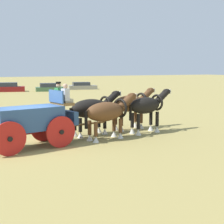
% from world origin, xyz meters
% --- Properties ---
extents(ground_plane, '(220.00, 220.00, 0.00)m').
position_xyz_m(ground_plane, '(0.00, 0.00, 0.00)').
color(ground_plane, '#9E8C4C').
extents(show_wagon, '(5.89, 2.37, 2.78)m').
position_xyz_m(show_wagon, '(0.17, 0.03, 1.23)').
color(show_wagon, '#2D4C7A').
rests_on(show_wagon, ground).
extents(draft_horse_rear_near, '(3.15, 1.35, 2.19)m').
position_xyz_m(draft_horse_rear_near, '(3.55, 1.39, 1.33)').
color(draft_horse_rear_near, black).
rests_on(draft_horse_rear_near, ground).
extents(draft_horse_rear_off, '(3.11, 1.33, 2.16)m').
position_xyz_m(draft_horse_rear_off, '(3.81, 0.12, 1.30)').
color(draft_horse_rear_off, brown).
rests_on(draft_horse_rear_off, ground).
extents(draft_horse_lead_near, '(3.09, 1.31, 2.26)m').
position_xyz_m(draft_horse_lead_near, '(6.10, 1.92, 1.38)').
color(draft_horse_lead_near, brown).
rests_on(draft_horse_lead_near, ground).
extents(draft_horse_lead_off, '(2.95, 1.24, 2.26)m').
position_xyz_m(draft_horse_lead_off, '(6.37, 0.65, 1.38)').
color(draft_horse_lead_off, black).
rests_on(draft_horse_lead_off, ground).
extents(parked_vehicle_e, '(4.29, 2.68, 1.29)m').
position_xyz_m(parked_vehicle_e, '(5.06, 35.01, 0.55)').
color(parked_vehicle_e, maroon).
rests_on(parked_vehicle_e, ground).
extents(parked_vehicle_f, '(4.43, 2.67, 1.16)m').
position_xyz_m(parked_vehicle_f, '(10.41, 33.39, 0.50)').
color(parked_vehicle_f, '#477047').
rests_on(parked_vehicle_f, ground).
extents(parked_vehicle_g, '(4.67, 2.57, 1.13)m').
position_xyz_m(parked_vehicle_g, '(16.08, 35.00, 0.49)').
color(parked_vehicle_g, gray).
rests_on(parked_vehicle_g, ground).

